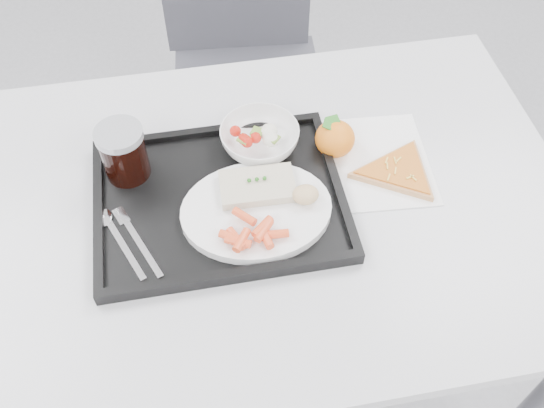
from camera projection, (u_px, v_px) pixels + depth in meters
name	position (u px, v px, depth m)	size (l,w,h in m)	color
table	(253.00, 224.00, 1.17)	(1.20, 0.80, 0.75)	#A6A6A8
chair	(244.00, 49.00, 1.72)	(0.46, 0.46, 0.93)	#3B3B42
tray	(220.00, 200.00, 1.11)	(0.45, 0.35, 0.03)	black
dinner_plate	(256.00, 211.00, 1.08)	(0.27, 0.27, 0.02)	white
fish_fillet	(257.00, 186.00, 1.09)	(0.14, 0.09, 0.03)	beige
bread_roll	(306.00, 195.00, 1.07)	(0.06, 0.05, 0.03)	tan
salad_bowl	(260.00, 138.00, 1.16)	(0.15, 0.15, 0.05)	white
cola_glass	(123.00, 152.00, 1.10)	(0.09, 0.09, 0.11)	black
cutlery	(123.00, 234.00, 1.05)	(0.11, 0.17, 0.01)	silver
napkin	(364.00, 162.00, 1.18)	(0.27, 0.26, 0.00)	white
tangerine	(335.00, 139.00, 1.17)	(0.09, 0.09, 0.07)	orange
pizza_slice	(398.00, 171.00, 1.15)	(0.21, 0.21, 0.02)	tan
carrot_pile	(251.00, 234.00, 1.02)	(0.12, 0.09, 0.02)	#F35328
salad_contents	(260.00, 136.00, 1.15)	(0.09, 0.06, 0.03)	red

